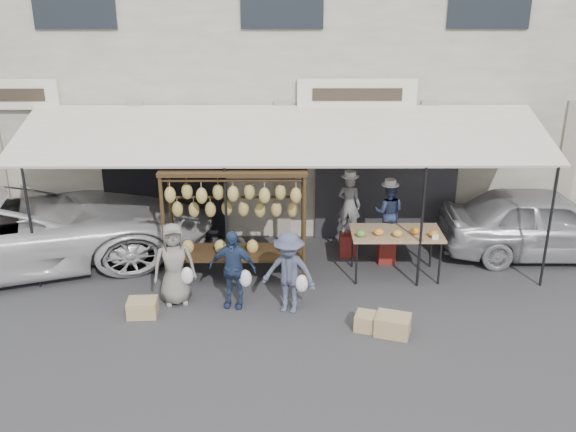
# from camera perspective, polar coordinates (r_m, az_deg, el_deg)

# --- Properties ---
(ground_plane) EXTENTS (90.00, 90.00, 0.00)m
(ground_plane) POSITION_cam_1_polar(r_m,az_deg,el_deg) (10.98, -0.50, -9.02)
(ground_plane) COLOR #2D2D30
(shophouse) EXTENTS (24.00, 6.15, 7.30)m
(shophouse) POSITION_cam_1_polar(r_m,az_deg,el_deg) (16.08, -0.48, 14.57)
(shophouse) COLOR #BEB7A4
(shophouse) RESTS_ON ground_plane
(awning) EXTENTS (10.00, 2.35, 2.92)m
(awning) POSITION_cam_1_polar(r_m,az_deg,el_deg) (12.12, -0.47, 7.13)
(awning) COLOR silver
(awning) RESTS_ON ground_plane
(banana_rack) EXTENTS (2.60, 0.90, 2.24)m
(banana_rack) POSITION_cam_1_polar(r_m,az_deg,el_deg) (11.61, -4.76, 1.20)
(banana_rack) COLOR black
(banana_rack) RESTS_ON ground_plane
(produce_table) EXTENTS (1.70, 0.90, 1.04)m
(produce_table) POSITION_cam_1_polar(r_m,az_deg,el_deg) (12.16, 9.61, -1.62)
(produce_table) COLOR #A38161
(produce_table) RESTS_ON ground_plane
(vendor_left) EXTENTS (0.54, 0.44, 1.27)m
(vendor_left) POSITION_cam_1_polar(r_m,az_deg,el_deg) (12.85, 5.45, 0.97)
(vendor_left) COLOR slate
(vendor_left) RESTS_ON stool_left
(vendor_right) EXTENTS (0.66, 0.56, 1.20)m
(vendor_right) POSITION_cam_1_polar(r_m,az_deg,el_deg) (12.66, 8.94, 0.32)
(vendor_right) COLOR #232D4C
(vendor_right) RESTS_ON stool_right
(customer_left) EXTENTS (0.82, 0.63, 1.50)m
(customer_left) POSITION_cam_1_polar(r_m,az_deg,el_deg) (11.28, -10.08, -4.23)
(customer_left) COLOR slate
(customer_left) RESTS_ON ground_plane
(customer_mid) EXTENTS (0.88, 0.49, 1.41)m
(customer_mid) POSITION_cam_1_polar(r_m,az_deg,el_deg) (11.07, -4.95, -4.70)
(customer_mid) COLOR navy
(customer_mid) RESTS_ON ground_plane
(customer_right) EXTENTS (1.05, 0.79, 1.45)m
(customer_right) POSITION_cam_1_polar(r_m,az_deg,el_deg) (10.85, 0.08, -5.07)
(customer_right) COLOR #41465D
(customer_right) RESTS_ON ground_plane
(stool_left) EXTENTS (0.42, 0.42, 0.47)m
(stool_left) POSITION_cam_1_polar(r_m,az_deg,el_deg) (13.17, 5.32, -2.56)
(stool_left) COLOR maroon
(stool_left) RESTS_ON ground_plane
(stool_right) EXTENTS (0.40, 0.40, 0.46)m
(stool_right) POSITION_cam_1_polar(r_m,az_deg,el_deg) (12.97, 8.73, -3.11)
(stool_right) COLOR maroon
(stool_right) RESTS_ON ground_plane
(crate_near_a) EXTENTS (0.54, 0.47, 0.28)m
(crate_near_a) POSITION_cam_1_polar(r_m,az_deg,el_deg) (10.68, 7.26, -9.32)
(crate_near_a) COLOR tan
(crate_near_a) RESTS_ON ground_plane
(crate_near_b) EXTENTS (0.65, 0.56, 0.33)m
(crate_near_b) POSITION_cam_1_polar(r_m,az_deg,el_deg) (10.60, 9.30, -9.53)
(crate_near_b) COLOR tan
(crate_near_b) RESTS_ON ground_plane
(crate_far) EXTENTS (0.51, 0.40, 0.30)m
(crate_far) POSITION_cam_1_polar(r_m,az_deg,el_deg) (11.25, -12.81, -7.95)
(crate_far) COLOR tan
(crate_far) RESTS_ON ground_plane
(sedan) EXTENTS (4.19, 1.75, 1.42)m
(sedan) POSITION_cam_1_polar(r_m,az_deg,el_deg) (13.95, 21.84, -0.56)
(sedan) COLOR #99999E
(sedan) RESTS_ON ground_plane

